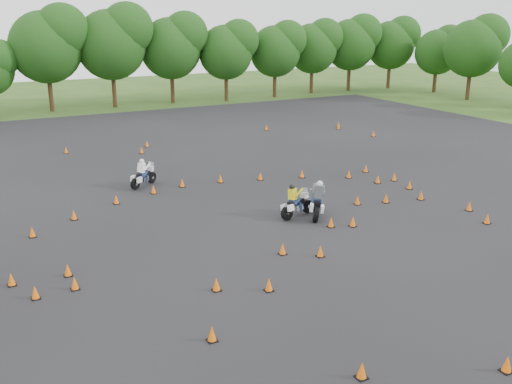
# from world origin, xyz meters

# --- Properties ---
(ground) EXTENTS (140.00, 140.00, 0.00)m
(ground) POSITION_xyz_m (0.00, 0.00, 0.00)
(ground) COLOR #2D5119
(ground) RESTS_ON ground
(asphalt_pad) EXTENTS (62.00, 62.00, 0.00)m
(asphalt_pad) POSITION_xyz_m (0.00, 6.00, 0.01)
(asphalt_pad) COLOR black
(asphalt_pad) RESTS_ON ground
(treeline) EXTENTS (86.74, 32.47, 10.92)m
(treeline) POSITION_xyz_m (2.18, 35.39, 4.62)
(treeline) COLOR #193F12
(treeline) RESTS_ON ground
(traffic_cones) EXTENTS (36.52, 32.82, 0.45)m
(traffic_cones) POSITION_xyz_m (-0.06, 5.53, 0.23)
(traffic_cones) COLOR #EB6009
(traffic_cones) RESTS_ON asphalt_pad
(rider_grey) EXTENTS (1.83, 2.36, 1.80)m
(rider_grey) POSITION_xyz_m (2.45, 2.73, 0.90)
(rider_grey) COLOR #3E4246
(rider_grey) RESTS_ON ground
(rider_yellow) EXTENTS (2.16, 1.16, 1.59)m
(rider_yellow) POSITION_xyz_m (1.74, 3.02, 0.80)
(rider_yellow) COLOR gold
(rider_yellow) RESTS_ON ground
(rider_white) EXTENTS (2.06, 1.71, 1.60)m
(rider_white) POSITION_xyz_m (-3.22, 11.33, 0.81)
(rider_white) COLOR white
(rider_white) RESTS_ON ground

